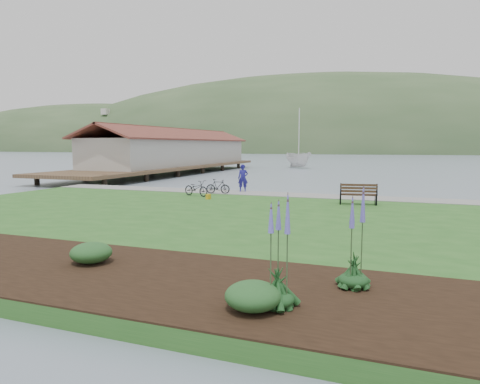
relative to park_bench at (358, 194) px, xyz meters
The scene contains 16 objects.
ground 5.49m from the park_bench, 131.82° to the right, with size 600.00×600.00×0.00m, color slate.
lawn 7.06m from the park_bench, 120.87° to the right, with size 34.00×20.00×0.40m, color #275B20.
shoreline_path 4.64m from the park_bench, 141.44° to the left, with size 34.00×2.20×0.03m, color gray.
garden_bed 13.85m from the park_bench, 92.50° to the right, with size 24.00×4.40×0.04m, color black.
far_hillside 166.78m from the park_bench, 84.36° to the left, with size 580.00×80.00×38.00m, color #38542F, non-canonical shape.
pier_pavilion 33.35m from the park_bench, 135.13° to the left, with size 8.00×36.00×5.40m.
park_bench is the anchor object (origin of this frame).
person 8.21m from the park_bench, 154.92° to the left, with size 0.75×0.52×2.06m, color navy.
bicycle_a 9.23m from the park_bench, behind, with size 1.78×0.62×0.93m, color black.
bicycle_b 8.72m from the park_bench, 167.01° to the left, with size 1.48×0.43×0.89m, color black.
sailboat 41.96m from the park_bench, 106.91° to the left, with size 10.48×10.67×27.63m, color silver.
pannier 7.98m from the park_bench, behind, with size 0.17×0.26×0.28m, color gold.
echium_0 14.65m from the park_bench, 90.28° to the right, with size 0.62×0.62×2.27m.
echium_1 13.09m from the park_bench, 85.14° to the right, with size 0.62×0.62×2.32m.
shrub_0 14.42m from the park_bench, 111.31° to the right, with size 1.03×1.03×0.51m, color #1E4C21.
shrub_1 14.92m from the park_bench, 91.72° to the right, with size 1.02×1.02×0.51m, color #1E4C21.
Camera 1 is at (5.54, -17.88, 3.38)m, focal length 32.00 mm.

